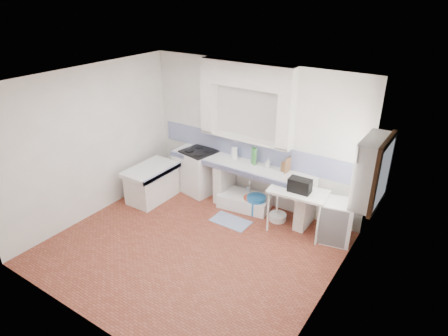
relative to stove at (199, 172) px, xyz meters
The scene contains 36 objects.
floor 2.05m from the stove, 57.35° to the right, with size 4.50×4.50×0.00m, color brown.
ceiling 3.08m from the stove, 57.35° to the right, with size 4.50×4.50×0.00m, color white.
wall_back 1.47m from the stove, 16.27° to the left, with size 4.50×4.50×0.00m, color white.
wall_front 3.95m from the stove, 73.67° to the right, with size 4.50×4.50×0.00m, color white.
wall_left 2.26m from the stove, 124.78° to the right, with size 4.50×4.50×0.00m, color white.
wall_right 3.85m from the stove, 26.84° to the right, with size 4.50×4.50×0.00m, color white.
alcove_mass 2.34m from the stove, 10.98° to the left, with size 1.90×0.25×0.45m, color white.
window_frame 3.72m from the stove, ahead, with size 0.35×0.86×1.06m, color #392312.
lace_valance 3.72m from the stove, ahead, with size 0.01×0.84×0.24m, color white.
counter_slab 1.06m from the stove, ahead, with size 3.00×0.60×0.08m, color white.
counter_lip 1.09m from the stove, 15.14° to the right, with size 3.00×0.04×0.10m, color navy.
counter_pier_left 0.42m from the stove, behind, with size 0.20×0.55×0.82m, color white.
counter_pier_mid 0.63m from the stove, ahead, with size 0.20×0.55×0.82m, color white.
counter_pier_right 2.38m from the stove, ahead, with size 0.20×0.55×0.82m, color white.
peninsula_top 1.02m from the stove, 128.32° to the right, with size 0.70×1.10×0.08m, color white.
peninsula_base 1.01m from the stove, 128.32° to the right, with size 0.60×1.00×0.62m, color white.
peninsula_lip 0.86m from the stove, 110.30° to the right, with size 0.04×1.10×0.10m, color navy.
backsplash 1.29m from the stove, 15.53° to the left, with size 4.27×0.03×0.40m, color navy.
stove is the anchor object (origin of this frame).
sink 1.19m from the stove, ahead, with size 1.00×0.54×0.24m, color white.
side_table 2.34m from the stove, ahead, with size 0.99×0.55×0.04m, color white.
fridge 3.03m from the stove, ahead, with size 0.49×0.49×0.75m, color white.
bucket_red 1.04m from the stove, ahead, with size 0.28×0.28×0.26m, color red.
bucket_orange 1.36m from the stove, ahead, with size 0.31×0.31×0.29m, color #DD4E2C.
bucket_blue 1.45m from the stove, ahead, with size 0.37×0.37×0.34m, color #1E68AD.
basin_white 1.95m from the stove, ahead, with size 0.32×0.32×0.13m, color white.
water_bottle_a 1.14m from the stove, ahead, with size 0.09×0.09×0.33m, color silver.
water_bottle_b 1.40m from the stove, ahead, with size 0.09×0.09×0.32m, color silver.
black_bag 2.42m from the stove, ahead, with size 0.38×0.22×0.24m, color black.
green_bottle_a 1.34m from the stove, ahead, with size 0.07×0.07×0.32m, color #327E35.
green_bottle_b 1.39m from the stove, ahead, with size 0.07×0.07×0.33m, color #327E35.
knife_block 1.93m from the stove, ahead, with size 0.09×0.07×0.18m, color brown.
cutting_board 2.01m from the stove, ahead, with size 0.02×0.21×0.28m, color brown.
paper_towel 0.96m from the stove, 11.89° to the left, with size 0.12×0.12×0.23m, color white.
soap_bottle 1.61m from the stove, ahead, with size 0.08×0.08×0.17m, color white.
rug 1.43m from the stove, 28.08° to the right, with size 0.73×0.42×0.01m, color #3F5098.
Camera 1 is at (3.44, -4.18, 4.04)m, focal length 31.30 mm.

